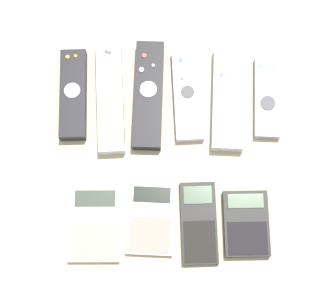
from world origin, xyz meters
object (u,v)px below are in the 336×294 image
object	(u,v)px
remote_3	(186,96)
calculator_0	(93,224)
remote_0	(72,94)
calculator_2	(197,223)
remote_1	(109,96)
calculator_1	(149,219)
remote_4	(227,99)
remote_5	(265,98)
remote_2	(147,95)
calculator_3	(245,224)

from	to	relation	value
remote_3	calculator_0	world-z (taller)	remote_3
remote_0	calculator_2	distance (m)	0.33
remote_1	calculator_1	distance (m)	0.24
remote_0	remote_4	xyz separation A→B (m)	(0.29, -0.01, 0.00)
remote_3	calculator_2	bearing A→B (deg)	-88.56
remote_3	remote_5	distance (m)	0.15
remote_1	calculator_0	distance (m)	0.24
remote_4	remote_5	size ratio (longest dim) A/B	1.26
remote_1	remote_5	distance (m)	0.29
remote_2	remote_4	world-z (taller)	same
remote_1	remote_2	world-z (taller)	same
remote_5	remote_2	bearing A→B (deg)	-178.70
remote_3	remote_4	bearing A→B (deg)	-9.21
remote_1	calculator_3	size ratio (longest dim) A/B	1.88
calculator_0	calculator_3	world-z (taller)	calculator_3
remote_4	remote_5	xyz separation A→B (m)	(0.07, 0.00, -0.00)
remote_5	calculator_1	bearing A→B (deg)	-131.22
remote_1	calculator_1	world-z (taller)	remote_1
calculator_1	calculator_2	size ratio (longest dim) A/B	0.88
remote_3	remote_5	xyz separation A→B (m)	(0.15, -0.00, 0.00)
remote_3	calculator_1	size ratio (longest dim) A/B	1.38
remote_3	remote_5	bearing A→B (deg)	-4.53
remote_0	calculator_3	xyz separation A→B (m)	(0.31, -0.24, -0.00)
remote_2	calculator_0	distance (m)	0.26
calculator_1	remote_4	bearing A→B (deg)	60.11
calculator_2	calculator_3	xyz separation A→B (m)	(0.08, -0.00, 0.00)
remote_0	remote_4	size ratio (longest dim) A/B	0.88
calculator_0	calculator_2	xyz separation A→B (m)	(0.18, 0.00, 0.00)
remote_0	calculator_0	size ratio (longest dim) A/B	1.31
remote_0	calculator_1	xyz separation A→B (m)	(0.15, -0.23, -0.01)
remote_4	calculator_2	world-z (taller)	remote_4
calculator_0	calculator_1	world-z (taller)	same
calculator_2	remote_5	bearing A→B (deg)	59.03
remote_1	remote_2	bearing A→B (deg)	-1.32
remote_0	remote_3	bearing A→B (deg)	-1.93
calculator_0	calculator_3	xyz separation A→B (m)	(0.26, 0.00, 0.00)
remote_1	calculator_0	size ratio (longest dim) A/B	1.66
remote_1	calculator_2	bearing A→B (deg)	-58.60
remote_5	calculator_1	world-z (taller)	remote_5
remote_0	calculator_1	world-z (taller)	remote_0
calculator_1	calculator_3	xyz separation A→B (m)	(0.17, -0.01, 0.00)
calculator_0	calculator_3	size ratio (longest dim) A/B	1.13
remote_0	remote_5	size ratio (longest dim) A/B	1.11
remote_1	remote_4	distance (m)	0.22
calculator_1	remote_0	bearing A→B (deg)	124.96
remote_1	calculator_3	xyz separation A→B (m)	(0.25, -0.23, -0.00)
remote_2	remote_3	distance (m)	0.07
remote_3	remote_4	world-z (taller)	remote_4
remote_5	remote_3	bearing A→B (deg)	-179.33
calculator_3	calculator_0	bearing A→B (deg)	179.09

